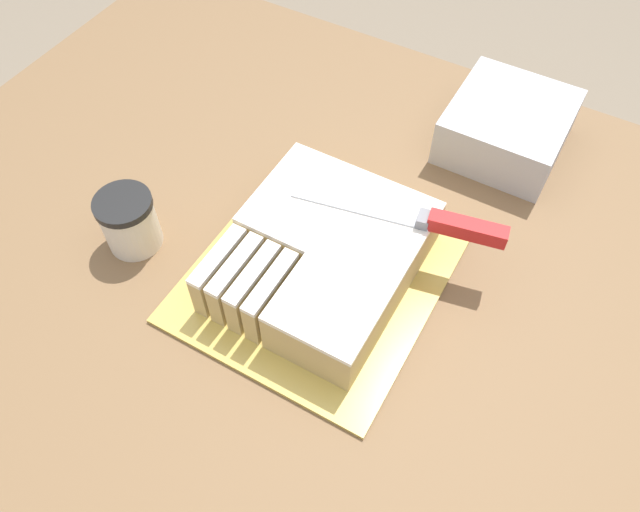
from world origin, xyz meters
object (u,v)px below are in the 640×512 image
object	(u,v)px
cake_board	(320,273)
cake	(324,255)
storage_box	(507,127)
coffee_cup	(129,222)
knife	(443,223)

from	to	relation	value
cake_board	cake	size ratio (longest dim) A/B	1.31
cake_board	storage_box	xyz separation A→B (m)	(0.13, 0.36, 0.04)
coffee_cup	storage_box	world-z (taller)	coffee_cup
coffee_cup	storage_box	distance (m)	0.58
cake_board	storage_box	size ratio (longest dim) A/B	1.90
cake_board	cake	bearing A→B (deg)	50.72
cake_board	coffee_cup	world-z (taller)	coffee_cup
cake_board	cake	distance (m)	0.04
knife	coffee_cup	distance (m)	0.42
cake	knife	distance (m)	0.16
knife	storage_box	world-z (taller)	knife
coffee_cup	storage_box	bearing A→B (deg)	48.88
coffee_cup	storage_box	size ratio (longest dim) A/B	0.46
cake_board	coffee_cup	bearing A→B (deg)	-162.85
cake	knife	world-z (taller)	knife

